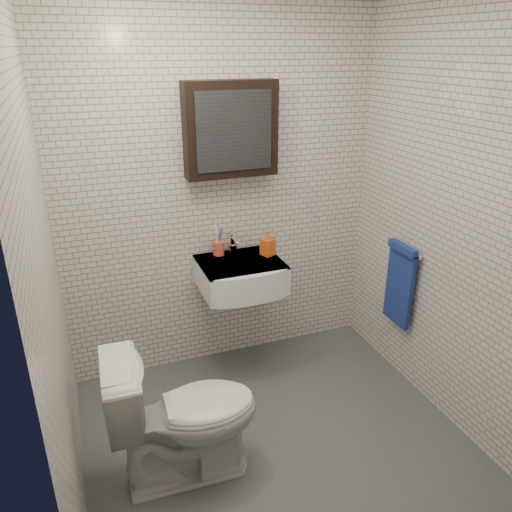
{
  "coord_description": "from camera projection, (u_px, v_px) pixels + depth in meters",
  "views": [
    {
      "loc": [
        -0.94,
        -2.15,
        2.19
      ],
      "look_at": [
        0.04,
        0.45,
        1.02
      ],
      "focal_mm": 35.0,
      "sensor_mm": 36.0,
      "label": 1
    }
  ],
  "objects": [
    {
      "name": "ground",
      "position": [
        276.0,
        439.0,
        3.01
      ],
      "size": [
        2.2,
        2.0,
        0.01
      ],
      "primitive_type": "cube",
      "color": "#494C50",
      "rests_on": "ground"
    },
    {
      "name": "soap_bottle",
      "position": [
        268.0,
        243.0,
        3.43
      ],
      "size": [
        0.11,
        0.11,
        0.18
      ],
      "primitive_type": "imported",
      "rotation": [
        0.0,
        0.0,
        0.39
      ],
      "color": "orange",
      "rests_on": "washbasin"
    },
    {
      "name": "room_shell",
      "position": [
        280.0,
        206.0,
        2.44
      ],
      "size": [
        2.22,
        2.02,
        2.51
      ],
      "color": "silver",
      "rests_on": "ground"
    },
    {
      "name": "mirror_cabinet",
      "position": [
        231.0,
        130.0,
        3.16
      ],
      "size": [
        0.6,
        0.15,
        0.6
      ],
      "color": "black",
      "rests_on": "room_shell"
    },
    {
      "name": "toothbrush_cup",
      "position": [
        219.0,
        247.0,
        3.45
      ],
      "size": [
        0.09,
        0.09,
        0.21
      ],
      "rotation": [
        0.0,
        0.0,
        0.1
      ],
      "color": "#D35334",
      "rests_on": "washbasin"
    },
    {
      "name": "towel_rail",
      "position": [
        400.0,
        281.0,
        3.37
      ],
      "size": [
        0.09,
        0.3,
        0.58
      ],
      "color": "silver",
      "rests_on": "room_shell"
    },
    {
      "name": "washbasin",
      "position": [
        242.0,
        276.0,
        3.36
      ],
      "size": [
        0.55,
        0.5,
        0.2
      ],
      "color": "white",
      "rests_on": "room_shell"
    },
    {
      "name": "toilet",
      "position": [
        184.0,
        414.0,
        2.63
      ],
      "size": [
        0.79,
        0.47,
        0.79
      ],
      "primitive_type": "imported",
      "rotation": [
        0.0,
        0.0,
        1.53
      ],
      "color": "white",
      "rests_on": "ground"
    },
    {
      "name": "faucet",
      "position": [
        233.0,
        244.0,
        3.47
      ],
      "size": [
        0.06,
        0.2,
        0.15
      ],
      "color": "silver",
      "rests_on": "washbasin"
    }
  ]
}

